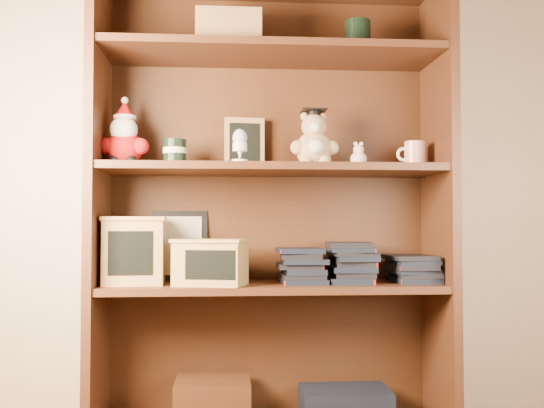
% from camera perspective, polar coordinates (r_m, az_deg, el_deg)
% --- Properties ---
extents(bookcase, '(1.20, 0.35, 1.60)m').
position_cam_1_polar(bookcase, '(2.22, -0.16, -1.11)').
color(bookcase, '#472614').
rests_on(bookcase, ground).
extents(shelf_lower, '(1.14, 0.33, 0.02)m').
position_cam_1_polar(shelf_lower, '(2.18, 0.00, -7.44)').
color(shelf_lower, '#472614').
rests_on(shelf_lower, ground).
extents(shelf_upper, '(1.14, 0.33, 0.02)m').
position_cam_1_polar(shelf_upper, '(2.18, 0.00, 3.09)').
color(shelf_upper, '#472614').
rests_on(shelf_upper, ground).
extents(santa_plush, '(0.17, 0.12, 0.24)m').
position_cam_1_polar(santa_plush, '(2.21, -13.12, 5.68)').
color(santa_plush, '#A50F0F').
rests_on(santa_plush, shelf_upper).
extents(teachers_tin, '(0.08, 0.08, 0.09)m').
position_cam_1_polar(teachers_tin, '(2.19, -8.71, 4.62)').
color(teachers_tin, black).
rests_on(teachers_tin, shelf_upper).
extents(chalkboard_plaque, '(0.14, 0.08, 0.18)m').
position_cam_1_polar(chalkboard_plaque, '(2.30, -2.50, 5.37)').
color(chalkboard_plaque, '#9E7547').
rests_on(chalkboard_plaque, shelf_upper).
extents(egg_cup, '(0.05, 0.05, 0.12)m').
position_cam_1_polar(egg_cup, '(2.11, -2.90, 5.31)').
color(egg_cup, white).
rests_on(egg_cup, shelf_upper).
extents(grad_teddy_bear, '(0.17, 0.14, 0.20)m').
position_cam_1_polar(grad_teddy_bear, '(2.20, 3.80, 5.39)').
color(grad_teddy_bear, tan).
rests_on(grad_teddy_bear, shelf_upper).
extents(pink_figurine, '(0.06, 0.06, 0.09)m').
position_cam_1_polar(pink_figurine, '(2.23, 7.76, 4.20)').
color(pink_figurine, beige).
rests_on(pink_figurine, shelf_upper).
extents(teacher_mug, '(0.10, 0.07, 0.09)m').
position_cam_1_polar(teacher_mug, '(2.28, 12.62, 4.36)').
color(teacher_mug, silver).
rests_on(teacher_mug, shelf_upper).
extents(certificate_frame, '(0.20, 0.05, 0.25)m').
position_cam_1_polar(certificate_frame, '(2.31, -8.32, -3.70)').
color(certificate_frame, black).
rests_on(certificate_frame, shelf_lower).
extents(treats_box, '(0.22, 0.22, 0.22)m').
position_cam_1_polar(treats_box, '(2.19, -12.21, -4.06)').
color(treats_box, tan).
rests_on(treats_box, shelf_lower).
extents(pencils_box, '(0.27, 0.22, 0.15)m').
position_cam_1_polar(pencils_box, '(2.10, -5.51, -5.17)').
color(pencils_box, tan).
rests_on(pencils_box, shelf_lower).
extents(book_stack_left, '(0.14, 0.20, 0.11)m').
position_cam_1_polar(book_stack_left, '(2.19, 2.74, -5.62)').
color(book_stack_left, black).
rests_on(book_stack_left, shelf_lower).
extents(book_stack_mid, '(0.14, 0.20, 0.13)m').
position_cam_1_polar(book_stack_mid, '(2.21, 7.15, -5.36)').
color(book_stack_mid, black).
rests_on(book_stack_mid, shelf_lower).
extents(book_stack_right, '(0.14, 0.20, 0.10)m').
position_cam_1_polar(book_stack_right, '(2.27, 12.43, -5.65)').
color(book_stack_right, black).
rests_on(book_stack_right, shelf_lower).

